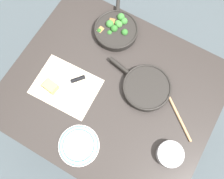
# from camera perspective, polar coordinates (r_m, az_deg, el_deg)

# --- Properties ---
(ground_plane) EXTENTS (14.00, 14.00, 0.00)m
(ground_plane) POSITION_cam_1_polar(r_m,az_deg,el_deg) (2.16, -0.00, -6.17)
(ground_plane) COLOR #424C51
(dining_table_red) EXTENTS (1.19, 1.01, 0.75)m
(dining_table_red) POSITION_cam_1_polar(r_m,az_deg,el_deg) (1.51, -0.00, -1.12)
(dining_table_red) COLOR #2D2826
(dining_table_red) RESTS_ON ground_plane
(skillet_broccoli) EXTENTS (0.27, 0.38, 0.08)m
(skillet_broccoli) POSITION_cam_1_polar(r_m,az_deg,el_deg) (1.57, 0.92, 13.63)
(skillet_broccoli) COLOR black
(skillet_broccoli) RESTS_ON dining_table_red
(skillet_eggs) EXTENTS (0.41, 0.28, 0.05)m
(skillet_eggs) POSITION_cam_1_polar(r_m,az_deg,el_deg) (1.43, 7.82, 0.48)
(skillet_eggs) COLOR black
(skillet_eggs) RESTS_ON dining_table_red
(wooden_spoon) EXTENTS (0.32, 0.26, 0.02)m
(wooden_spoon) POSITION_cam_1_polar(r_m,az_deg,el_deg) (1.45, 13.42, -2.72)
(wooden_spoon) COLOR tan
(wooden_spoon) RESTS_ON dining_table_red
(parchment_sheet) EXTENTS (0.37, 0.28, 0.00)m
(parchment_sheet) POSITION_cam_1_polar(r_m,az_deg,el_deg) (1.47, -10.46, 0.69)
(parchment_sheet) COLOR beige
(parchment_sheet) RESTS_ON dining_table_red
(grater_knife) EXTENTS (0.20, 0.23, 0.02)m
(grater_knife) POSITION_cam_1_polar(r_m,az_deg,el_deg) (1.46, -9.76, 1.63)
(grater_knife) COLOR silver
(grater_knife) RESTS_ON dining_table_red
(cheese_block) EXTENTS (0.08, 0.07, 0.06)m
(cheese_block) POSITION_cam_1_polar(r_m,az_deg,el_deg) (1.46, -13.81, 0.66)
(cheese_block) COLOR #E0C15B
(cheese_block) RESTS_ON dining_table_red
(dinner_plate_stack) EXTENTS (0.22, 0.22, 0.03)m
(dinner_plate_stack) POSITION_cam_1_polar(r_m,az_deg,el_deg) (1.37, -7.64, -12.53)
(dinner_plate_stack) COLOR white
(dinner_plate_stack) RESTS_ON dining_table_red
(prep_bowl_steel) EXTENTS (0.14, 0.14, 0.06)m
(prep_bowl_steel) POSITION_cam_1_polar(r_m,az_deg,el_deg) (1.38, 13.08, -14.23)
(prep_bowl_steel) COLOR #B7B7BC
(prep_bowl_steel) RESTS_ON dining_table_red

